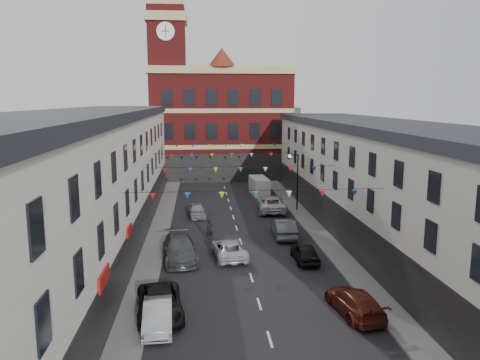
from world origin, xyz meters
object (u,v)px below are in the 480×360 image
object	(u,v)px
car_right_f	(271,204)
white_van	(259,186)
car_left_d	(180,249)
street_lamp	(295,174)
car_right_c	(354,302)
car_right_d	(305,253)
moving_car	(229,249)
car_left_b	(158,315)
car_left_e	(197,210)
car_right_e	(284,228)
car_left_c	(160,304)
pedestrian	(210,230)

from	to	relation	value
car_right_f	white_van	size ratio (longest dim) A/B	1.25
car_left_d	car_right_f	bearing A→B (deg)	51.53
street_lamp	car_right_c	size ratio (longest dim) A/B	1.26
car_right_d	moving_car	bearing A→B (deg)	-14.68
car_right_f	white_van	bearing A→B (deg)	-85.50
car_left_b	car_left_e	size ratio (longest dim) A/B	1.03
car_right_c	white_van	bearing A→B (deg)	-95.50
car_right_f	car_right_d	bearing A→B (deg)	93.87
car_right_e	car_right_c	bearing A→B (deg)	96.44
car_right_c	car_right_e	distance (m)	14.69
car_left_c	white_van	distance (m)	33.50
car_left_c	car_left_d	bearing A→B (deg)	78.50
moving_car	white_van	xyz separation A→B (m)	(5.21, 22.96, 0.38)
car_left_c	pedestrian	bearing A→B (deg)	70.75
car_right_f	moving_car	xyz separation A→B (m)	(-5.33, -14.10, -0.15)
car_left_e	street_lamp	bearing A→B (deg)	3.28
car_left_e	moving_car	xyz separation A→B (m)	(2.40, -12.41, -0.01)
street_lamp	car_right_e	world-z (taller)	street_lamp
car_right_d	car_right_e	distance (m)	6.23
car_left_e	car_right_e	distance (m)	10.53
car_right_c	moving_car	distance (m)	11.56
street_lamp	car_right_f	size ratio (longest dim) A/B	1.01
car_right_c	moving_car	xyz separation A→B (m)	(-6.17, 9.78, -0.02)
street_lamp	pedestrian	xyz separation A→B (m)	(-9.07, -9.33, -3.05)
car_right_f	car_left_c	bearing A→B (deg)	71.21
car_left_b	car_left_d	size ratio (longest dim) A/B	0.73
car_left_e	car_right_c	distance (m)	23.78
car_left_e	car_right_c	world-z (taller)	car_right_c
car_right_e	white_van	size ratio (longest dim) A/B	1.01
car_right_c	car_right_d	distance (m)	8.47
car_left_e	car_right_d	xyz separation A→B (m)	(7.77, -13.75, -0.03)
moving_car	car_left_c	bearing A→B (deg)	58.94
street_lamp	car_right_e	xyz separation A→B (m)	(-2.80, -9.05, -3.11)
car_right_d	pedestrian	size ratio (longest dim) A/B	2.26
car_right_c	car_right_f	size ratio (longest dim) A/B	0.80
white_van	pedestrian	bearing A→B (deg)	-113.16
car_left_e	car_right_d	world-z (taller)	car_left_e
car_right_d	car_right_e	size ratio (longest dim) A/B	0.80
car_right_c	pedestrian	distance (m)	16.19
street_lamp	white_van	world-z (taller)	street_lamp
car_left_d	car_right_e	size ratio (longest dim) A/B	1.18
car_right_d	car_right_e	world-z (taller)	car_right_e
street_lamp	car_left_d	bearing A→B (deg)	-128.94
moving_car	car_left_e	bearing A→B (deg)	-84.98
car_left_d	car_left_c	bearing A→B (deg)	-100.87
car_left_c	car_right_c	size ratio (longest dim) A/B	1.08
moving_car	street_lamp	bearing A→B (deg)	-125.05
car_right_f	car_right_c	bearing A→B (deg)	95.72
moving_car	pedestrian	distance (m)	4.77
car_left_d	car_right_d	xyz separation A→B (m)	(8.96, -1.23, -0.17)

